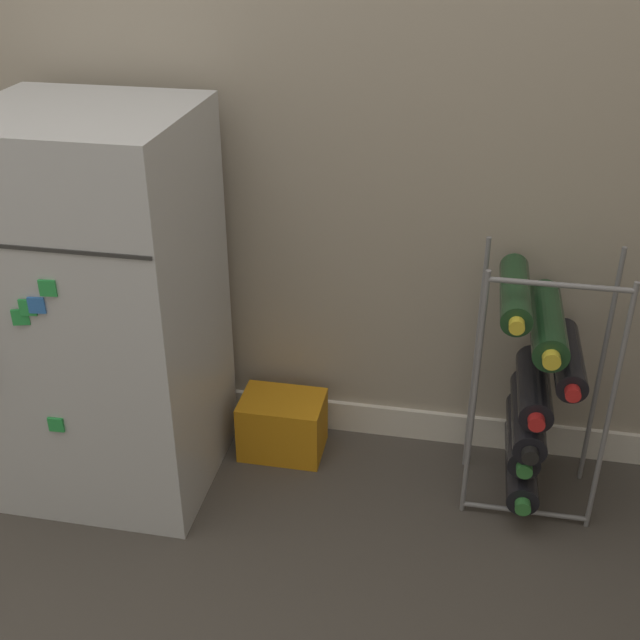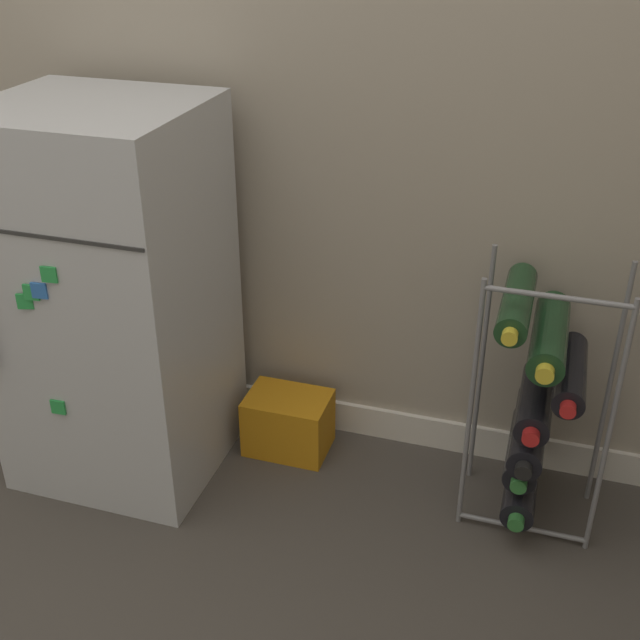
{
  "view_description": "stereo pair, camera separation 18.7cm",
  "coord_description": "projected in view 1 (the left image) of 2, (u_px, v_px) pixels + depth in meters",
  "views": [
    {
      "loc": [
        0.44,
        -1.21,
        1.37
      ],
      "look_at": [
        0.12,
        0.39,
        0.48
      ],
      "focal_mm": 45.0,
      "sensor_mm": 36.0,
      "label": 1
    },
    {
      "loc": [
        0.62,
        -1.17,
        1.37
      ],
      "look_at": [
        0.12,
        0.39,
        0.48
      ],
      "focal_mm": 45.0,
      "sensor_mm": 36.0,
      "label": 2
    }
  ],
  "objects": [
    {
      "name": "mini_fridge",
      "position": [
        103.0,
        310.0,
        1.91
      ],
      "size": [
        0.49,
        0.48,
        0.95
      ],
      "color": "#B7BABF",
      "rests_on": "ground_plane"
    },
    {
      "name": "wine_rack",
      "position": [
        533.0,
        388.0,
        1.9
      ],
      "size": [
        0.31,
        0.33,
        0.66
      ],
      "color": "slate",
      "rests_on": "ground_plane"
    },
    {
      "name": "ground_plane",
      "position": [
        231.0,
        587.0,
        1.78
      ],
      "size": [
        14.0,
        14.0,
        0.0
      ],
      "primitive_type": "plane",
      "color": "#423D38"
    },
    {
      "name": "soda_box",
      "position": [
        283.0,
        425.0,
        2.17
      ],
      "size": [
        0.22,
        0.16,
        0.17
      ],
      "color": "orange",
      "rests_on": "ground_plane"
    }
  ]
}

